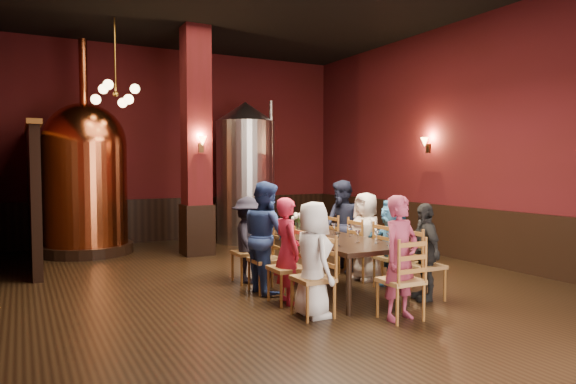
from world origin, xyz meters
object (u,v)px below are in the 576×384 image
dining_table (330,242)px  person_1 (287,251)px  steel_vessel (246,172)px  rose_vase (298,219)px  copper_kettle (85,176)px  person_2 (266,237)px  person_0 (313,259)px

dining_table → person_1: bearing=-158.8°
steel_vessel → rose_vase: bearing=-102.1°
person_1 → rose_vase: bearing=-31.7°
person_1 → copper_kettle: copper_kettle is taller
dining_table → copper_kettle: (-2.72, 4.87, 0.87)m
rose_vase → person_1: bearing=-125.3°
dining_table → rose_vase: rose_vase is taller
dining_table → person_2: size_ratio=1.54×
person_0 → person_2: person_2 is taller
person_0 → person_1: size_ratio=0.99×
person_2 → rose_vase: 0.80m
dining_table → person_1: size_ratio=1.76×
person_1 → copper_kettle: bearing=23.5°
person_1 → dining_table: bearing=-65.9°
dining_table → person_2: (-0.85, 0.34, 0.09)m
dining_table → person_0: size_ratio=1.77×
person_2 → person_1: bearing=178.0°
steel_vessel → person_2: bearing=-109.5°
person_0 → person_1: (0.01, 0.67, 0.00)m
steel_vessel → dining_table: bearing=-98.8°
copper_kettle → person_1: bearing=-70.2°
person_2 → rose_vase: size_ratio=4.94×
dining_table → copper_kettle: bearing=120.0°
copper_kettle → rose_vase: bearing=-58.3°
person_0 → person_2: (0.02, 1.33, 0.10)m
person_1 → person_2: 0.67m
rose_vase → person_0: bearing=-113.3°
person_0 → rose_vase: bearing=-20.0°
copper_kettle → steel_vessel: 3.47m
person_1 → steel_vessel: (1.60, 5.14, 0.93)m
person_0 → person_1: person_1 is taller
dining_table → rose_vase: (-0.14, 0.69, 0.27)m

